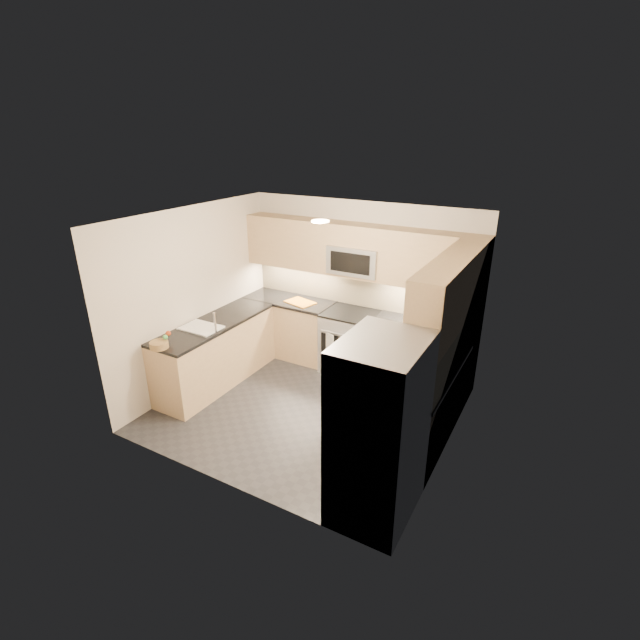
{
  "coord_description": "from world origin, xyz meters",
  "views": [
    {
      "loc": [
        2.69,
        -4.44,
        3.43
      ],
      "look_at": [
        0.0,
        0.35,
        1.15
      ],
      "focal_mm": 26.0,
      "sensor_mm": 36.0,
      "label": 1
    }
  ],
  "objects_px": {
    "refrigerator": "(379,431)",
    "cutting_board": "(300,302)",
    "gas_range": "(350,342)",
    "microwave": "(356,260)",
    "utensil_bowl": "(447,326)",
    "fruit_basket": "(159,345)"
  },
  "relations": [
    {
      "from": "refrigerator",
      "to": "utensil_bowl",
      "type": "bearing_deg",
      "value": 91.14
    },
    {
      "from": "gas_range",
      "to": "refrigerator",
      "type": "distance_m",
      "value": 2.86
    },
    {
      "from": "gas_range",
      "to": "refrigerator",
      "type": "relative_size",
      "value": 0.51
    },
    {
      "from": "utensil_bowl",
      "to": "microwave",
      "type": "bearing_deg",
      "value": 175.17
    },
    {
      "from": "refrigerator",
      "to": "cutting_board",
      "type": "distance_m",
      "value": 3.33
    },
    {
      "from": "microwave",
      "to": "fruit_basket",
      "type": "relative_size",
      "value": 3.38
    },
    {
      "from": "cutting_board",
      "to": "fruit_basket",
      "type": "relative_size",
      "value": 1.95
    },
    {
      "from": "gas_range",
      "to": "cutting_board",
      "type": "distance_m",
      "value": 0.99
    },
    {
      "from": "refrigerator",
      "to": "fruit_basket",
      "type": "height_order",
      "value": "refrigerator"
    },
    {
      "from": "cutting_board",
      "to": "gas_range",
      "type": "bearing_deg",
      "value": 1.6
    },
    {
      "from": "utensil_bowl",
      "to": "cutting_board",
      "type": "bearing_deg",
      "value": -179.22
    },
    {
      "from": "cutting_board",
      "to": "microwave",
      "type": "bearing_deg",
      "value": 9.87
    },
    {
      "from": "refrigerator",
      "to": "gas_range",
      "type": "bearing_deg",
      "value": 120.88
    },
    {
      "from": "gas_range",
      "to": "fruit_basket",
      "type": "height_order",
      "value": "fruit_basket"
    },
    {
      "from": "microwave",
      "to": "refrigerator",
      "type": "xyz_separation_m",
      "value": [
        1.45,
        -2.55,
        -0.8
      ]
    },
    {
      "from": "fruit_basket",
      "to": "microwave",
      "type": "bearing_deg",
      "value": 56.94
    },
    {
      "from": "microwave",
      "to": "utensil_bowl",
      "type": "distance_m",
      "value": 1.57
    },
    {
      "from": "refrigerator",
      "to": "cutting_board",
      "type": "bearing_deg",
      "value": 133.84
    },
    {
      "from": "gas_range",
      "to": "cutting_board",
      "type": "xyz_separation_m",
      "value": [
        -0.86,
        -0.02,
        0.49
      ]
    },
    {
      "from": "refrigerator",
      "to": "utensil_bowl",
      "type": "height_order",
      "value": "refrigerator"
    },
    {
      "from": "refrigerator",
      "to": "utensil_bowl",
      "type": "xyz_separation_m",
      "value": [
        -0.05,
        2.43,
        0.11
      ]
    },
    {
      "from": "gas_range",
      "to": "microwave",
      "type": "bearing_deg",
      "value": 90.0
    }
  ]
}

